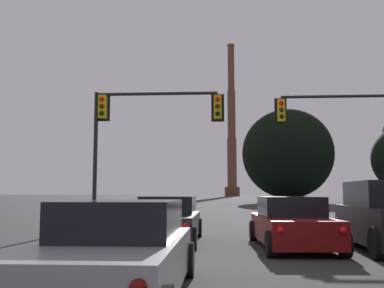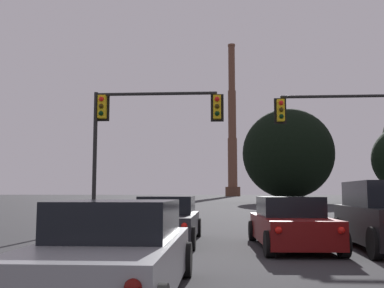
# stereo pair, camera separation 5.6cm
# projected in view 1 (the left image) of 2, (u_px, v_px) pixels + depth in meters

# --- Properties ---
(sedan_center_lane_front) EXTENTS (2.13, 4.76, 1.43)m
(sedan_center_lane_front) POSITION_uv_depth(u_px,v_px,m) (292.00, 224.00, 12.69)
(sedan_center_lane_front) COLOR maroon
(sedan_center_lane_front) RESTS_ON ground_plane
(sedan_left_lane_front) EXTENTS (2.00, 4.71, 1.43)m
(sedan_left_lane_front) POSITION_uv_depth(u_px,v_px,m) (168.00, 221.00, 14.07)
(sedan_left_lane_front) COLOR #232328
(sedan_left_lane_front) RESTS_ON ground_plane
(sedan_left_lane_second) EXTENTS (1.98, 4.71, 1.43)m
(sedan_left_lane_second) POSITION_uv_depth(u_px,v_px,m) (118.00, 253.00, 6.50)
(sedan_left_lane_second) COLOR gray
(sedan_left_lane_second) RESTS_ON ground_plane
(traffic_light_overhead_left) EXTENTS (5.96, 0.50, 6.06)m
(traffic_light_overhead_left) POSITION_uv_depth(u_px,v_px,m) (138.00, 123.00, 20.04)
(traffic_light_overhead_left) COLOR black
(traffic_light_overhead_left) RESTS_ON ground_plane
(traffic_light_overhead_right) EXTENTS (6.14, 0.50, 6.16)m
(traffic_light_overhead_right) POSITION_uv_depth(u_px,v_px,m) (361.00, 124.00, 20.98)
(traffic_light_overhead_right) COLOR black
(traffic_light_overhead_right) RESTS_ON ground_plane
(smokestack) EXTENTS (5.94, 5.94, 62.10)m
(smokestack) POSITION_uv_depth(u_px,v_px,m) (232.00, 136.00, 180.47)
(smokestack) COLOR #523427
(smokestack) RESTS_ON ground_plane
(treeline_left_mid) EXTENTS (13.37, 12.03, 13.89)m
(treeline_left_mid) POSITION_uv_depth(u_px,v_px,m) (288.00, 153.00, 66.10)
(treeline_left_mid) COLOR black
(treeline_left_mid) RESTS_ON ground_plane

